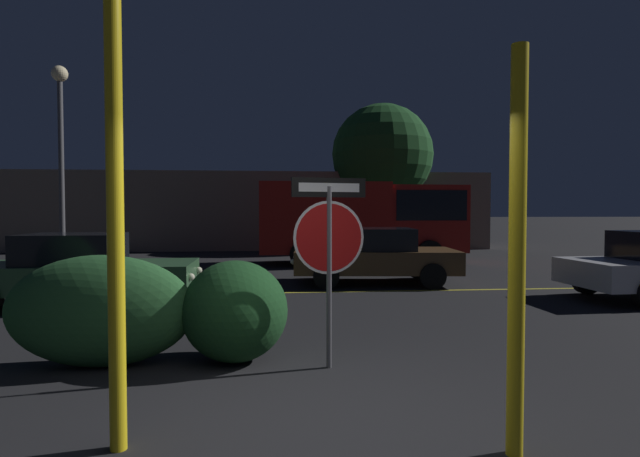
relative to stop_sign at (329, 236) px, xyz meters
name	(u,v)px	position (x,y,z in m)	size (l,w,h in m)	color
ground_plane	(323,433)	(-0.23, -1.67, -1.51)	(260.00, 260.00, 0.00)	black
road_center_stripe	(292,292)	(-0.23, 5.25, -1.50)	(34.57, 0.12, 0.01)	gold
stop_sign	(329,236)	(0.00, 0.00, 0.00)	(0.86, 0.19, 2.17)	#4C4C51
yellow_pole_left	(115,212)	(-1.79, -1.80, 0.28)	(0.12, 0.12, 3.57)	yellow
yellow_pole_right	(517,252)	(1.14, -2.15, -0.01)	(0.12, 0.12, 2.99)	yellow
hedge_bush_1	(101,311)	(-2.60, 0.28, -0.86)	(2.12, 0.84, 1.29)	#285B2D
hedge_bush_2	(235,311)	(-1.09, 0.34, -0.90)	(1.25, 1.19, 1.21)	#19421E
passing_car_1	(78,270)	(-4.31, 4.15, -0.83)	(4.32, 1.85, 1.36)	#335B38
passing_car_2	(376,256)	(1.88, 6.45, -0.82)	(4.15, 2.32, 1.36)	brown
delivery_truck	(367,217)	(2.52, 11.11, 0.07)	(6.85, 2.41, 2.72)	maroon
street_lamp	(61,130)	(-7.23, 10.66, 2.79)	(0.49, 0.49, 6.28)	#4C4C51
tree_0	(382,155)	(4.31, 16.91, 2.83)	(4.61, 4.61, 6.65)	#422D1E
building_backdrop	(241,211)	(-2.21, 18.79, 0.27)	(23.09, 4.41, 3.55)	#7A6B5B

